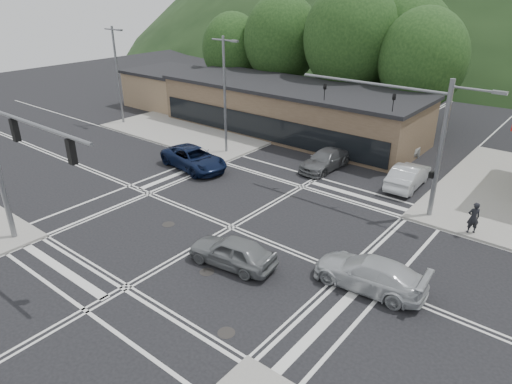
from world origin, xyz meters
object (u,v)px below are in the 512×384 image
Objects in this scene: car_grey_center at (232,251)px; car_northbound at (325,160)px; car_queue_a at (408,176)px; car_blue_west at (194,158)px; car_queue_b at (413,141)px; car_silver_east at (369,273)px; pedestrian at (473,218)px.

car_grey_center is 14.05m from car_northbound.
car_northbound is at bearing 3.38° from car_queue_a.
car_blue_west is 1.29× the size of car_grey_center.
car_blue_west is 9.63m from car_northbound.
car_queue_b reaches higher than car_blue_west.
car_queue_b is at bearing -29.85° from car_blue_west.
car_silver_east is 12.27m from car_queue_a.
car_northbound is 11.72m from pedestrian.
car_silver_east is at bearing 101.22° from car_queue_a.
car_queue_a reaches higher than car_silver_east.
car_blue_west reaches higher than car_grey_center.
car_queue_b is at bearing -168.06° from car_silver_east.
pedestrian is (11.20, -3.45, 0.34)m from car_northbound.
car_blue_west is at bearing -111.94° from car_silver_east.
car_blue_west is 13.15m from car_grey_center.
car_queue_a reaches higher than car_northbound.
pedestrian is (8.16, 10.27, 0.30)m from car_grey_center.
car_queue_a reaches higher than car_blue_west.
car_blue_west is at bearing -134.27° from car_grey_center.
car_queue_a is (2.96, 14.37, 0.04)m from car_grey_center.
car_grey_center is (10.61, -7.77, -0.04)m from car_blue_west.
car_queue_a is at bearing 103.28° from car_queue_b.
car_blue_west is 17.38m from car_silver_east.
car_silver_east is 1.03× the size of car_queue_b.
pedestrian is (18.76, 2.50, 0.26)m from car_blue_west.
car_silver_east is 1.06× the size of car_queue_a.
car_grey_center is 2.45× the size of pedestrian.
pedestrian is (7.75, -11.36, 0.21)m from car_queue_b.
car_blue_west is at bearing -139.43° from car_northbound.
car_queue_b is 8.63m from car_northbound.
car_queue_a reaches higher than car_grey_center.
car_blue_west is 1.18× the size of car_queue_a.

